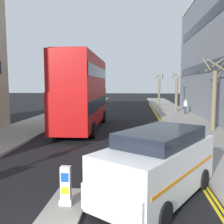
% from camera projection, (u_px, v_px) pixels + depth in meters
% --- Properties ---
extents(sidewalk_right, '(4.00, 80.00, 0.14)m').
position_uv_depth(sidewalk_right, '(193.00, 127.00, 20.03)').
color(sidewalk_right, gray).
rests_on(sidewalk_right, ground).
extents(sidewalk_left, '(4.00, 80.00, 0.14)m').
position_uv_depth(sidewalk_left, '(35.00, 125.00, 21.25)').
color(sidewalk_left, gray).
rests_on(sidewalk_left, ground).
extents(kerb_line_outer, '(0.10, 56.00, 0.01)m').
position_uv_depth(kerb_line_outer, '(170.00, 133.00, 18.26)').
color(kerb_line_outer, yellow).
rests_on(kerb_line_outer, ground).
extents(kerb_line_inner, '(0.10, 56.00, 0.01)m').
position_uv_depth(kerb_line_inner, '(167.00, 133.00, 18.27)').
color(kerb_line_inner, yellow).
rests_on(kerb_line_inner, ground).
extents(traffic_island, '(1.10, 2.20, 0.10)m').
position_uv_depth(traffic_island, '(66.00, 206.00, 7.22)').
color(traffic_island, gray).
rests_on(traffic_island, ground).
extents(keep_left_bollard, '(0.36, 0.28, 1.11)m').
position_uv_depth(keep_left_bollard, '(66.00, 187.00, 7.15)').
color(keep_left_bollard, silver).
rests_on(keep_left_bollard, traffic_island).
extents(double_decker_bus_away, '(2.97, 10.86, 5.64)m').
position_uv_depth(double_decker_bus_away, '(83.00, 90.00, 19.59)').
color(double_decker_bus_away, '#B20F0F').
rests_on(double_decker_bus_away, ground).
extents(taxi_minivan, '(4.14, 5.06, 2.12)m').
position_uv_depth(taxi_minivan, '(157.00, 164.00, 7.70)').
color(taxi_minivan, white).
rests_on(taxi_minivan, ground).
extents(pedestrian_far, '(0.34, 0.22, 1.62)m').
position_uv_depth(pedestrian_far, '(185.00, 106.00, 28.48)').
color(pedestrian_far, '#2D2D38').
rests_on(pedestrian_far, sidewalk_right).
extents(street_tree_near, '(1.71, 1.71, 5.34)m').
position_uv_depth(street_tree_near, '(214.00, 95.00, 18.38)').
color(street_tree_near, '#6B6047').
rests_on(street_tree_near, sidewalk_right).
extents(street_tree_mid, '(1.31, 1.33, 4.93)m').
position_uv_depth(street_tree_mid, '(159.00, 91.00, 38.05)').
color(street_tree_mid, '#6B6047').
rests_on(street_tree_mid, sidewalk_right).
extents(street_tree_far, '(1.57, 1.46, 5.07)m').
position_uv_depth(street_tree_far, '(177.00, 93.00, 31.02)').
color(street_tree_far, '#6B6047').
rests_on(street_tree_far, sidewalk_right).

